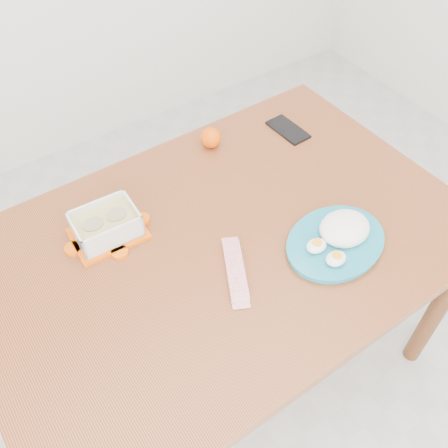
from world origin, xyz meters
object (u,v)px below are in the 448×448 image
food_container (106,225)px  smartphone (288,130)px  rice_plate (339,236)px  dining_table (224,257)px  orange_fruit (211,138)px

food_container → smartphone: food_container is taller
food_container → rice_plate: size_ratio=0.61×
dining_table → smartphone: smartphone is taller
orange_fruit → smartphone: (0.26, -0.08, -0.03)m
smartphone → orange_fruit: bearing=160.4°
orange_fruit → smartphone: 0.27m
orange_fruit → smartphone: size_ratio=0.44×
food_container → smartphone: (0.71, 0.09, -0.04)m
rice_plate → smartphone: bearing=59.2°
dining_table → food_container: 0.35m
dining_table → orange_fruit: size_ratio=20.68×
dining_table → rice_plate: bearing=-37.5°
orange_fruit → rice_plate: (0.07, -0.54, -0.01)m
food_container → rice_plate: 0.63m
food_container → orange_fruit: 0.48m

